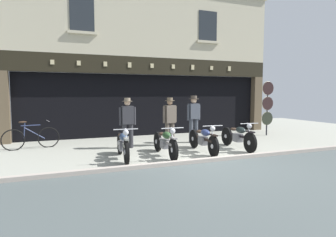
% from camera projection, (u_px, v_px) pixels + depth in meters
% --- Properties ---
extents(ground, '(23.49, 22.00, 0.18)m').
position_uv_depth(ground, '(233.00, 173.00, 6.63)').
color(ground, '#9D9D90').
extents(shop_facade, '(11.79, 4.42, 6.46)m').
position_uv_depth(shop_facade, '(139.00, 95.00, 13.87)').
color(shop_facade, black).
rests_on(shop_facade, ground).
extents(motorcycle_left, '(0.62, 1.99, 0.92)m').
position_uv_depth(motorcycle_left, '(123.00, 144.00, 7.87)').
color(motorcycle_left, black).
rests_on(motorcycle_left, ground).
extents(motorcycle_center_left, '(0.62, 2.05, 0.90)m').
position_uv_depth(motorcycle_center_left, '(165.00, 142.00, 8.26)').
color(motorcycle_center_left, black).
rests_on(motorcycle_center_left, ground).
extents(motorcycle_center, '(0.62, 2.05, 0.90)m').
position_uv_depth(motorcycle_center, '(203.00, 139.00, 8.80)').
color(motorcycle_center, black).
rests_on(motorcycle_center, ground).
extents(motorcycle_center_right, '(0.62, 2.02, 0.91)m').
position_uv_depth(motorcycle_center_right, '(238.00, 136.00, 9.32)').
color(motorcycle_center_right, black).
rests_on(motorcycle_center_right, ground).
extents(salesman_left, '(0.56, 0.33, 1.66)m').
position_uv_depth(salesman_left, '(128.00, 121.00, 9.41)').
color(salesman_left, '#2D2D33').
rests_on(salesman_left, ground).
extents(shopkeeper_center, '(0.55, 0.33, 1.66)m').
position_uv_depth(shopkeeper_center, '(170.00, 119.00, 9.91)').
color(shopkeeper_center, brown).
rests_on(shopkeeper_center, ground).
extents(salesman_right, '(0.56, 0.36, 1.72)m').
position_uv_depth(salesman_right, '(194.00, 116.00, 10.50)').
color(salesman_right, '#3D424C').
rests_on(salesman_right, ground).
extents(tyre_sign_pole, '(0.59, 0.06, 2.32)m').
position_uv_depth(tyre_sign_pole, '(267.00, 104.00, 12.25)').
color(tyre_sign_pole, '#232328').
rests_on(tyre_sign_pole, ground).
extents(advert_board_near, '(0.80, 0.03, 1.00)m').
position_uv_depth(advert_board_near, '(92.00, 97.00, 11.52)').
color(advert_board_near, beige).
extents(advert_board_far, '(0.78, 0.03, 1.04)m').
position_uv_depth(advert_board_far, '(61.00, 98.00, 11.09)').
color(advert_board_far, silver).
extents(leaning_bicycle, '(1.73, 0.52, 0.94)m').
position_uv_depth(leaning_bicycle, '(31.00, 138.00, 9.32)').
color(leaning_bicycle, black).
rests_on(leaning_bicycle, ground).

